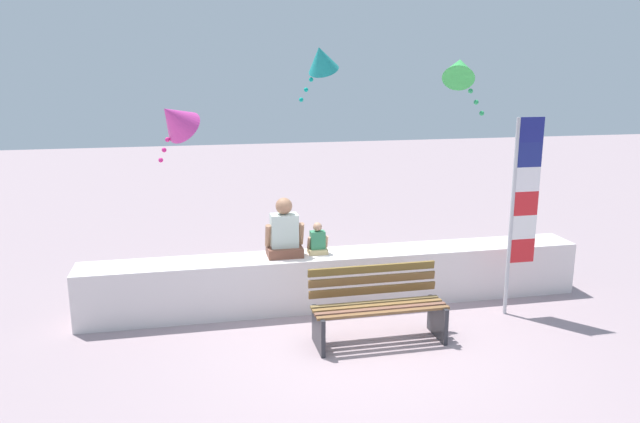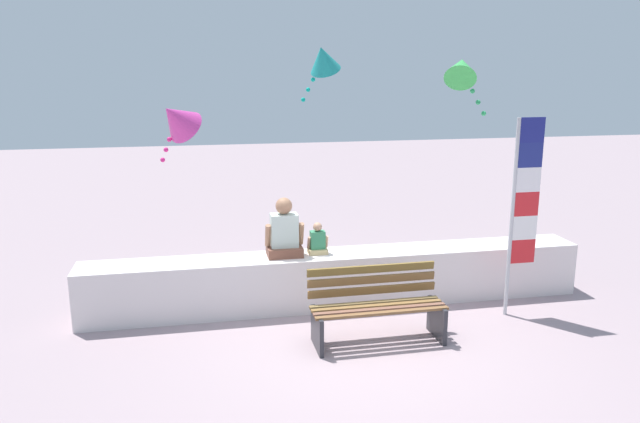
% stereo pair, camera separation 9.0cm
% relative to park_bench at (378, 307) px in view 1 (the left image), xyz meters
% --- Properties ---
extents(ground_plane, '(40.00, 40.00, 0.00)m').
position_rel_park_bench_xyz_m(ground_plane, '(-0.19, -0.13, -0.42)').
color(ground_plane, gray).
extents(seawall_ledge, '(6.95, 0.63, 0.75)m').
position_rel_park_bench_xyz_m(seawall_ledge, '(-0.19, 1.23, -0.04)').
color(seawall_ledge, silver).
rests_on(seawall_ledge, ground).
extents(park_bench, '(1.63, 0.62, 0.88)m').
position_rel_park_bench_xyz_m(park_bench, '(0.00, 0.00, 0.00)').
color(park_bench, brown).
rests_on(park_bench, ground).
extents(person_adult, '(0.53, 0.39, 0.80)m').
position_rel_park_bench_xyz_m(person_adult, '(-0.94, 1.26, 0.64)').
color(person_adult, brown).
rests_on(person_adult, seawall_ledge).
extents(person_child, '(0.29, 0.21, 0.44)m').
position_rel_park_bench_xyz_m(person_child, '(-0.48, 1.26, 0.50)').
color(person_child, tan).
rests_on(person_child, seawall_ledge).
extents(flag_banner, '(0.39, 0.05, 2.64)m').
position_rel_park_bench_xyz_m(flag_banner, '(2.05, 0.42, 1.12)').
color(flag_banner, '#B7B7BC').
rests_on(flag_banner, ground).
extents(kite_magenta, '(1.03, 1.01, 1.17)m').
position_rel_park_bench_xyz_m(kite_magenta, '(-2.36, 3.65, 2.02)').
color(kite_magenta, '#DB3D9E').
extents(kite_teal, '(0.86, 0.89, 1.09)m').
position_rel_park_bench_xyz_m(kite_teal, '(0.21, 4.24, 2.97)').
color(kite_teal, teal).
extents(kite_green, '(0.79, 0.86, 1.11)m').
position_rel_park_bench_xyz_m(kite_green, '(2.27, 2.99, 2.80)').
color(kite_green, green).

